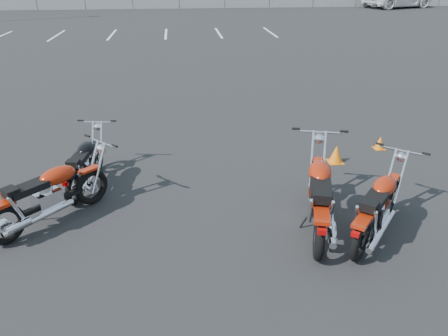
{
  "coord_description": "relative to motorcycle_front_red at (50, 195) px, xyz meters",
  "views": [
    {
      "loc": [
        -0.49,
        -5.73,
        3.65
      ],
      "look_at": [
        0.2,
        0.6,
        0.65
      ],
      "focal_mm": 35.0,
      "sensor_mm": 36.0,
      "label": 1
    }
  ],
  "objects": [
    {
      "name": "ground",
      "position": [
        2.48,
        -0.3,
        -0.48
      ],
      "size": [
        120.0,
        120.0,
        0.0
      ],
      "primitive_type": "plane",
      "color": "black",
      "rests_on": "ground"
    },
    {
      "name": "motorcycle_front_red",
      "position": [
        0.0,
        0.0,
        0.0
      ],
      "size": [
        1.79,
        1.82,
        1.05
      ],
      "color": "black",
      "rests_on": "ground"
    },
    {
      "name": "motorcycle_second_black",
      "position": [
        0.31,
        1.19,
        -0.05
      ],
      "size": [
        0.74,
        1.91,
        0.94
      ],
      "color": "black",
      "rests_on": "ground"
    },
    {
      "name": "motorcycle_third_red",
      "position": [
        4.02,
        -0.54,
        0.05
      ],
      "size": [
        1.13,
        2.36,
        1.16
      ],
      "color": "black",
      "rests_on": "ground"
    },
    {
      "name": "motorcycle_rear_red",
      "position": [
        4.8,
        -0.86,
        -0.01
      ],
      "size": [
        1.69,
        1.87,
        1.04
      ],
      "color": "black",
      "rests_on": "ground"
    },
    {
      "name": "training_cone_near",
      "position": [
        5.1,
        1.71,
        -0.3
      ],
      "size": [
        0.3,
        0.3,
        0.36
      ],
      "color": "orange",
      "rests_on": "ground"
    },
    {
      "name": "training_cone_extra",
      "position": [
        6.28,
        2.29,
        -0.34
      ],
      "size": [
        0.23,
        0.23,
        0.28
      ],
      "color": "orange",
      "rests_on": "ground"
    },
    {
      "name": "parking_line_stripes",
      "position": [
        -0.02,
        19.7,
        -0.48
      ],
      "size": [
        15.12,
        4.0,
        0.01
      ],
      "color": "silver",
      "rests_on": "ground"
    }
  ]
}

